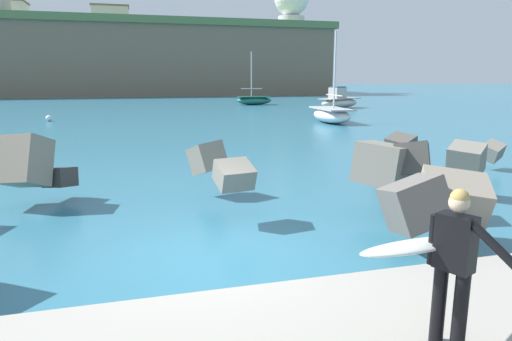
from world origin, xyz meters
TOP-DOWN VIEW (x-y plane):
  - ground_plane at (0.00, 0.00)m, footprint 400.00×400.00m
  - breakwater_jetty at (-1.96, 1.50)m, footprint 31.81×7.74m
  - surfer_with_board at (1.91, -3.69)m, footprint 2.06×1.46m
  - boat_near_left at (12.39, 43.64)m, footprint 4.28×2.29m
  - boat_near_centre at (12.19, 21.60)m, footprint 2.21×4.81m
  - boat_mid_centre at (19.43, 35.58)m, footprint 5.67×4.09m
  - mooring_buoy_inner at (-7.25, 28.00)m, footprint 0.44×0.44m
  - mooring_buoy_middle at (-5.37, 14.44)m, footprint 0.44×0.44m
  - headland_bluff at (-1.67, 87.21)m, footprint 72.64×37.22m
  - radar_dome at (30.23, 81.62)m, footprint 6.92×6.92m
  - station_building_central at (-4.78, 89.15)m, footprint 7.20×4.57m
  - station_building_east at (-21.96, 87.00)m, footprint 5.35×6.00m

SIDE VIEW (x-z plane):
  - ground_plane at x=0.00m, z-range 0.00..0.00m
  - mooring_buoy_inner at x=-7.25m, z-range 0.00..0.44m
  - mooring_buoy_middle at x=-5.37m, z-range 0.00..0.44m
  - boat_near_left at x=12.39m, z-range -2.47..3.57m
  - boat_near_centre at x=12.19m, z-range -2.53..3.68m
  - boat_mid_centre at x=19.43m, z-range -0.40..1.85m
  - breakwater_jetty at x=-1.96m, z-range -0.14..2.14m
  - surfer_with_board at x=1.91m, z-range 0.39..2.16m
  - headland_bluff at x=-1.67m, z-range 0.02..12.89m
  - station_building_east at x=-21.96m, z-range 12.88..16.82m
  - station_building_central at x=-4.78m, z-range 12.88..17.00m
  - radar_dome at x=30.23m, z-range 13.28..22.53m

